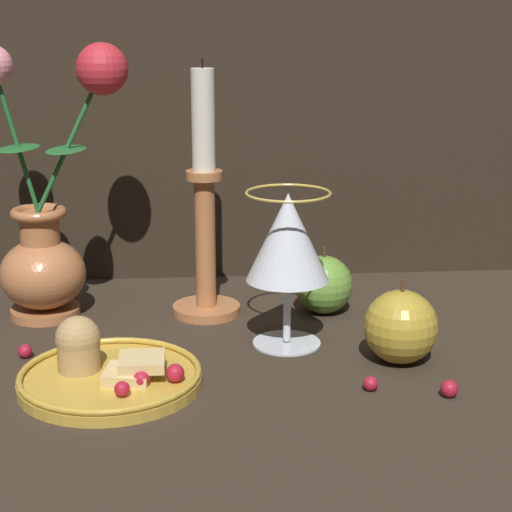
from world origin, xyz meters
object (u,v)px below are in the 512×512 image
at_px(vase, 47,228).
at_px(wine_glass, 288,243).
at_px(candlestick, 205,218).
at_px(apple_near_glass, 401,327).
at_px(plate_with_pastries, 106,371).
at_px(apple_beside_vase, 324,285).

xyz_separation_m(vase, wine_glass, (0.26, -0.11, 0.01)).
relative_size(vase, candlestick, 1.06).
height_order(candlestick, apple_near_glass, candlestick).
bearing_deg(wine_glass, apple_near_glass, -27.53).
xyz_separation_m(plate_with_pastries, apple_near_glass, (0.29, 0.03, 0.02)).
distance_m(vase, apple_near_glass, 0.40).
distance_m(plate_with_pastries, apple_near_glass, 0.29).
bearing_deg(apple_beside_vase, vase, 177.85).
bearing_deg(apple_near_glass, candlestick, 140.36).
distance_m(vase, candlestick, 0.18).
xyz_separation_m(vase, apple_near_glass, (0.36, -0.16, -0.07)).
relative_size(plate_with_pastries, apple_beside_vase, 2.16).
bearing_deg(vase, apple_near_glass, -23.93).
relative_size(plate_with_pastries, candlestick, 0.59).
xyz_separation_m(wine_glass, apple_near_glass, (0.11, -0.06, -0.07)).
bearing_deg(vase, apple_beside_vase, -2.15).
xyz_separation_m(vase, candlestick, (0.18, -0.01, 0.01)).
distance_m(plate_with_pastries, candlestick, 0.24).
xyz_separation_m(vase, plate_with_pastries, (0.08, -0.19, -0.09)).
bearing_deg(wine_glass, vase, 157.63).
bearing_deg(wine_glass, apple_beside_vase, 60.62).
bearing_deg(wine_glass, plate_with_pastries, -153.64).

